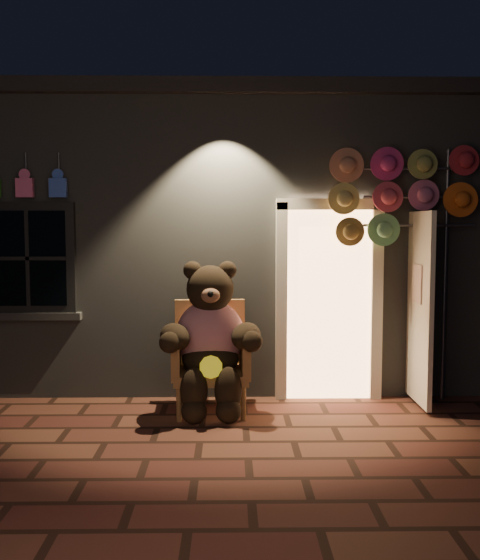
{
  "coord_description": "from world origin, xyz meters",
  "views": [
    {
      "loc": [
        0.27,
        -5.63,
        1.93
      ],
      "look_at": [
        0.37,
        1.0,
        1.35
      ],
      "focal_mm": 42.0,
      "sensor_mm": 36.0,
      "label": 1
    }
  ],
  "objects": [
    {
      "name": "ground",
      "position": [
        0.0,
        0.0,
        0.0
      ],
      "size": [
        60.0,
        60.0,
        0.0
      ],
      "primitive_type": "plane",
      "color": "brown",
      "rests_on": "ground"
    },
    {
      "name": "hat_rack",
      "position": [
        2.05,
        1.28,
        2.24
      ],
      "size": [
        1.57,
        0.22,
        2.73
      ],
      "color": "#59595E",
      "rests_on": "ground"
    },
    {
      "name": "wicker_armchair",
      "position": [
        0.07,
        1.01,
        0.56
      ],
      "size": [
        0.81,
        0.73,
        1.12
      ],
      "rotation": [
        0.0,
        0.0,
        0.05
      ],
      "color": "#AC7542",
      "rests_on": "ground"
    },
    {
      "name": "shop_building",
      "position": [
        0.0,
        3.99,
        1.74
      ],
      "size": [
        7.3,
        5.95,
        3.51
      ],
      "color": "slate",
      "rests_on": "ground"
    },
    {
      "name": "teddy_bear",
      "position": [
        0.07,
        0.87,
        0.77
      ],
      "size": [
        1.12,
        0.88,
        1.54
      ],
      "rotation": [
        0.0,
        0.0,
        0.05
      ],
      "color": "red",
      "rests_on": "ground"
    }
  ]
}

